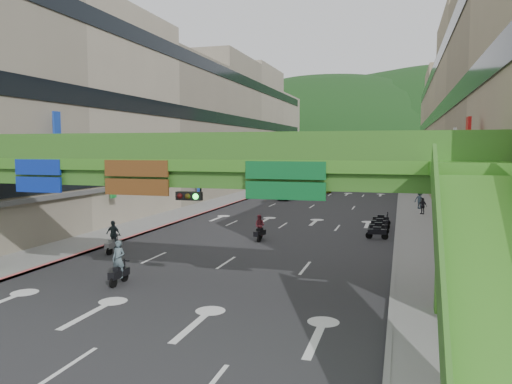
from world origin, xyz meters
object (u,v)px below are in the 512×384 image
object	(u,v)px
overpass_near	(193,178)
scooter_rider_near	(119,264)
car_silver	(288,194)
scooter_rider_mid	(260,228)
pedestrian_red	(451,283)
car_yellow	(323,189)

from	to	relation	value
overpass_near	scooter_rider_near	bearing A→B (deg)	167.19
car_silver	scooter_rider_mid	bearing A→B (deg)	-71.79
scooter_rider_near	pedestrian_red	bearing A→B (deg)	6.33
car_silver	car_yellow	size ratio (longest dim) A/B	1.08
car_silver	overpass_near	bearing A→B (deg)	-73.32
scooter_rider_near	car_yellow	distance (m)	49.47
car_yellow	car_silver	bearing A→B (deg)	-99.40
car_silver	pedestrian_red	distance (m)	41.33
car_silver	pedestrian_red	xyz separation A→B (m)	(15.59, -38.27, 0.07)
scooter_rider_near	car_yellow	world-z (taller)	scooter_rider_near
overpass_near	pedestrian_red	world-z (taller)	overpass_near
overpass_near	car_yellow	size ratio (longest dim) A/B	6.89
overpass_near	car_silver	distance (m)	41.45
overpass_near	scooter_rider_mid	distance (m)	14.26
scooter_rider_mid	pedestrian_red	xyz separation A→B (m)	(11.46, -10.95, -0.13)
car_silver	car_yellow	bearing A→B (deg)	82.23
scooter_rider_mid	car_yellow	size ratio (longest dim) A/B	0.45
overpass_near	scooter_rider_mid	size ratio (longest dim) A/B	15.29
car_silver	pedestrian_red	bearing A→B (deg)	-58.22
car_yellow	scooter_rider_near	bearing A→B (deg)	-84.55
car_silver	pedestrian_red	size ratio (longest dim) A/B	2.77
scooter_rider_near	overpass_near	bearing A→B (deg)	-12.81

